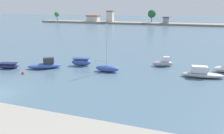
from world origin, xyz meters
name	(u,v)px	position (x,y,z in m)	size (l,w,h in m)	color
moored_boat_1	(8,66)	(-6.23, 8.06, 0.42)	(3.52, 2.06, 0.87)	navy
moored_boat_2	(45,65)	(-0.66, 9.79, 0.54)	(5.24, 3.76, 1.72)	#3856A8
moored_boat_3	(81,62)	(4.10, 12.84, 0.61)	(3.36, 1.63, 1.27)	#3856A8
moored_boat_4	(107,68)	(9.21, 11.12, 0.55)	(3.62, 1.26, 7.06)	#3856A8
moored_boat_5	(163,63)	(17.03, 16.49, 0.54)	(3.59, 2.11, 1.58)	#9E9EA3
moored_boat_6	(202,74)	(22.41, 12.71, 0.52)	(5.74, 2.20, 1.58)	#9E9EA3
mooring_buoy_4	(23,73)	(-2.09, 6.44, 0.19)	(0.38, 0.38, 0.38)	red
distant_shoreline	(141,21)	(0.87, 94.88, 1.62)	(120.61, 9.88, 7.77)	gray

